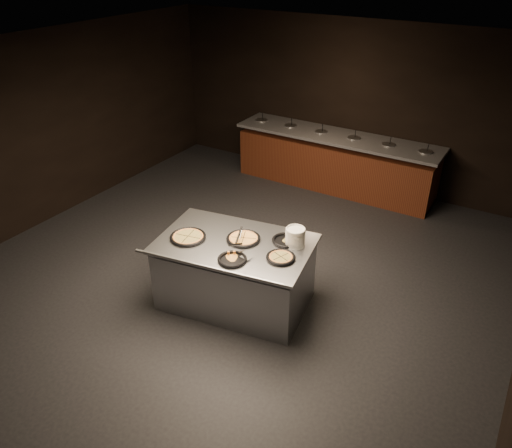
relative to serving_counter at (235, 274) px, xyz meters
The scene contains 11 objects.
room 1.09m from the serving_counter, 149.87° to the left, with size 7.02×8.02×2.92m.
salad_bar 3.75m from the serving_counter, 94.74° to the left, with size 3.70×0.83×1.18m.
serving_counter is the anchor object (origin of this frame).
plate_stack 0.92m from the serving_counter, 25.95° to the left, with size 0.23×0.23×0.23m, color silver.
pan_veggie_whole 0.75m from the serving_counter, 158.24° to the right, with size 0.44×0.44×0.04m.
pan_cheese_whole 0.49m from the serving_counter, 60.34° to the left, with size 0.41×0.41×0.04m.
pan_cheese_slices_a 0.78m from the serving_counter, 33.07° to the left, with size 0.34×0.34×0.04m.
pan_cheese_slices_b 0.61m from the serving_counter, 60.32° to the right, with size 0.33×0.33×0.04m.
pan_veggie_slices 0.80m from the serving_counter, ahead, with size 0.34×0.34×0.04m.
server_left 0.54m from the serving_counter, 65.32° to the left, with size 0.16×0.34×0.17m.
server_right 0.60m from the serving_counter, 46.49° to the right, with size 0.35×0.12×0.17m.
Camera 1 is at (3.15, -4.35, 4.04)m, focal length 35.00 mm.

